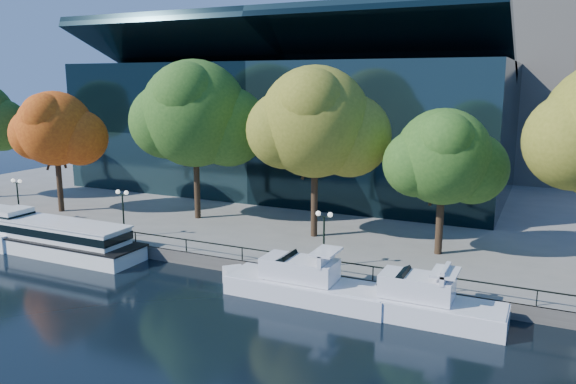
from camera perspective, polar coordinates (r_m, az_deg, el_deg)
The scene contains 14 objects.
ground at distance 42.44m, azimuth -12.80°, elevation -8.38°, with size 160.00×160.00×0.00m, color black.
promenade at distance 73.36m, azimuth 4.89°, elevation 0.60°, with size 90.00×67.08×1.00m.
railing at distance 44.31m, azimuth -10.32°, elevation -4.80°, with size 88.20×0.08×0.99m.
convention_building at distance 69.60m, azimuth 0.56°, elevation 6.71°, with size 50.00×24.57×21.43m.
tour_boat at distance 50.38m, azimuth -22.86°, elevation -4.17°, with size 17.55×3.91×3.33m.
cruiser_near at distance 37.21m, azimuth 1.26°, elevation -9.15°, with size 12.06×3.11×3.49m.
cruiser_far at distance 35.05m, azimuth 12.92°, elevation -10.74°, with size 10.64×2.95×3.48m.
tree_1 at distance 60.18m, azimuth -22.51°, elevation 5.81°, with size 9.21×7.56×12.07m.
tree_2 at distance 53.37m, azimuth -9.32°, elevation 7.64°, with size 12.47×10.23×15.01m.
tree_3 at distance 46.33m, azimuth 2.95°, elevation 6.88°, with size 11.52×9.44×14.33m.
tree_4 at distance 43.20m, azimuth 15.66°, elevation 3.25°, with size 8.98×7.36×11.10m.
lamp_0 at distance 58.31m, azimuth -25.80°, elevation 0.19°, with size 1.26×0.36×4.03m.
lamp_1 at distance 49.21m, azimuth -16.45°, elevation -1.01°, with size 1.26×0.36×4.03m.
lamp_2 at distance 39.70m, azimuth 3.68°, elevation -3.47°, with size 1.26×0.36×4.03m.
Camera 1 is at (25.05, -31.22, 14.10)m, focal length 35.00 mm.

